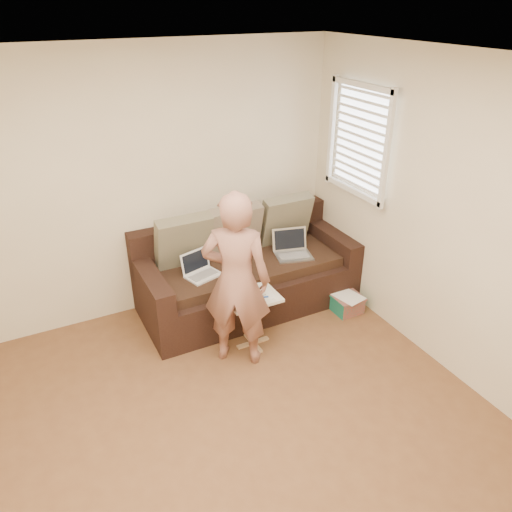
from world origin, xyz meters
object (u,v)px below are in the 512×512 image
Objects in this scene: side_table at (253,321)px; striped_box at (346,303)px; sofa at (248,269)px; person at (236,281)px; drinking_glass at (235,288)px; laptop_silver at (294,257)px; laptop_white at (204,276)px.

side_table is 1.76× the size of striped_box.
person is at bearing -122.65° from sofa.
striped_box is at bearing -3.18° from drinking_glass.
sofa is 6.03× the size of laptop_silver.
laptop_silver is 1.23× the size of striped_box.
drinking_glass reaches higher than side_table.
sofa is 0.65m from drinking_glass.
laptop_silver reaches higher than striped_box.
striped_box is (0.85, -0.58, -0.33)m from sofa.
person is 5.41× the size of striped_box.
drinking_glass is at bearing -75.87° from person.
laptop_silver reaches higher than laptop_white.
drinking_glass is (0.08, 0.22, -0.22)m from person.
laptop_silver is at bearing 23.91° from drinking_glass.
laptop_silver is 0.73m from striped_box.
striped_box is (1.23, -0.07, -0.49)m from drinking_glass.
person reaches higher than striped_box.
person is (0.05, -0.65, 0.28)m from laptop_white.
side_table is at bearing -81.57° from laptop_white.
laptop_silver is 0.91m from side_table.
laptop_silver and drinking_glass have the same top height.
laptop_white is 1.08× the size of striped_box.
side_table is 0.36m from drinking_glass.
laptop_white is 0.45m from drinking_glass.
drinking_glass reaches higher than laptop_white.
sofa is at bearing 53.04° from drinking_glass.
laptop_white reaches higher than striped_box.
side_table is (-0.26, -0.62, -0.16)m from sofa.
drinking_glass is at bearing -126.96° from sofa.
striped_box is (0.39, -0.44, -0.43)m from laptop_silver.
sofa reaches higher than laptop_white.
laptop_white reaches higher than side_table.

